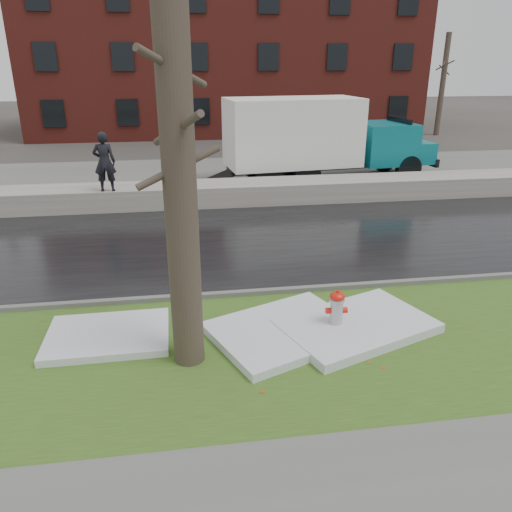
{
  "coord_description": "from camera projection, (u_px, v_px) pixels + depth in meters",
  "views": [
    {
      "loc": [
        -1.57,
        -8.78,
        4.85
      ],
      "look_at": [
        -0.1,
        0.86,
        1.0
      ],
      "focal_mm": 35.0,
      "sensor_mm": 36.0,
      "label": 1
    }
  ],
  "objects": [
    {
      "name": "ground",
      "position": [
        267.0,
        317.0,
        10.07
      ],
      "size": [
        120.0,
        120.0,
        0.0
      ],
      "primitive_type": "plane",
      "color": "#47423D",
      "rests_on": "ground"
    },
    {
      "name": "snow_patch_near",
      "position": [
        285.0,
        331.0,
        9.32
      ],
      "size": [
        3.17,
        2.84,
        0.16
      ],
      "primitive_type": "cube",
      "rotation": [
        0.0,
        0.0,
        0.39
      ],
      "color": "silver",
      "rests_on": "verge"
    },
    {
      "name": "snow_patch_side",
      "position": [
        356.0,
        326.0,
        9.49
      ],
      "size": [
        3.25,
        2.67,
        0.18
      ],
      "primitive_type": "cube",
      "rotation": [
        0.0,
        0.0,
        0.36
      ],
      "color": "silver",
      "rests_on": "verge"
    },
    {
      "name": "box_truck",
      "position": [
        317.0,
        138.0,
        20.68
      ],
      "size": [
        10.41,
        3.33,
        3.44
      ],
      "rotation": [
        0.0,
        0.0,
        0.11
      ],
      "color": "black",
      "rests_on": "ground"
    },
    {
      "name": "snowbank",
      "position": [
        226.0,
        193.0,
        17.93
      ],
      "size": [
        60.0,
        1.6,
        0.75
      ],
      "primitive_type": "cube",
      "color": "#ABA89C",
      "rests_on": "ground"
    },
    {
      "name": "fire_hydrant",
      "position": [
        336.0,
        310.0,
        9.32
      ],
      "size": [
        0.42,
        0.36,
        0.85
      ],
      "rotation": [
        0.0,
        0.0,
        -0.07
      ],
      "color": "#AFB1B7",
      "rests_on": "verge"
    },
    {
      "name": "parking_lot",
      "position": [
        217.0,
        177.0,
        22.02
      ],
      "size": [
        60.0,
        9.0,
        0.03
      ],
      "primitive_type": "cube",
      "color": "slate",
      "rests_on": "ground"
    },
    {
      "name": "road",
      "position": [
        240.0,
        242.0,
        14.2
      ],
      "size": [
        60.0,
        7.0,
        0.03
      ],
      "primitive_type": "cube",
      "color": "black",
      "rests_on": "ground"
    },
    {
      "name": "bg_tree_right",
      "position": [
        443.0,
        84.0,
        33.16
      ],
      "size": [
        1.4,
        1.62,
        6.5
      ],
      "color": "brown",
      "rests_on": "ground"
    },
    {
      "name": "snow_patch_far",
      "position": [
        108.0,
        335.0,
        9.19
      ],
      "size": [
        2.22,
        1.62,
        0.14
      ],
      "primitive_type": "cube",
      "rotation": [
        0.0,
        0.0,
        0.01
      ],
      "color": "silver",
      "rests_on": "verge"
    },
    {
      "name": "worker",
      "position": [
        104.0,
        162.0,
        16.33
      ],
      "size": [
        0.71,
        0.47,
        1.95
      ],
      "primitive_type": "imported",
      "rotation": [
        0.0,
        0.0,
        3.14
      ],
      "color": "black",
      "rests_on": "snowbank"
    },
    {
      "name": "verge",
      "position": [
        279.0,
        349.0,
        8.91
      ],
      "size": [
        60.0,
        4.5,
        0.04
      ],
      "primitive_type": "cube",
      "color": "#32531B",
      "rests_on": "ground"
    },
    {
      "name": "curb",
      "position": [
        260.0,
        293.0,
        10.97
      ],
      "size": [
        60.0,
        0.15,
        0.14
      ],
      "primitive_type": "cube",
      "color": "slate",
      "rests_on": "ground"
    },
    {
      "name": "bg_tree_center",
      "position": [
        106.0,
        85.0,
        31.91
      ],
      "size": [
        1.4,
        1.62,
        6.5
      ],
      "color": "brown",
      "rests_on": "ground"
    },
    {
      "name": "tree",
      "position": [
        179.0,
        172.0,
        7.41
      ],
      "size": [
        1.3,
        1.5,
        6.45
      ],
      "rotation": [
        0.0,
        0.0,
        -0.0
      ],
      "color": "brown",
      "rests_on": "verge"
    },
    {
      "name": "brick_building",
      "position": [
        224.0,
        57.0,
        36.1
      ],
      "size": [
        26.0,
        12.0,
        10.0
      ],
      "primitive_type": "cube",
      "color": "maroon",
      "rests_on": "ground"
    }
  ]
}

